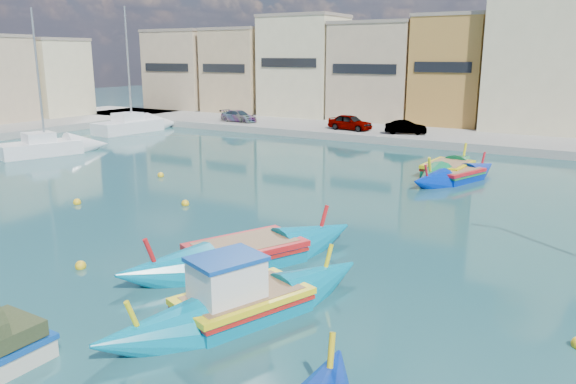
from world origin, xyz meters
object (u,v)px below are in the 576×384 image
Objects in this scene: luzzu_cyan_mid at (456,176)px; luzzu_turquoise_cabin at (242,305)px; church_block at (560,35)px; yacht_midnorth at (64,147)px; luzzu_blue_south at (246,255)px; luzzu_green at (448,171)px; yacht_north at (145,125)px.

luzzu_turquoise_cabin is at bearing -91.58° from luzzu_cyan_mid.
luzzu_cyan_mid is (-2.25, -22.05, -8.17)m from church_block.
luzzu_cyan_mid is 0.74× the size of yacht_midnorth.
luzzu_turquoise_cabin is 19.75m from luzzu_cyan_mid.
yacht_midnorth is at bearing -168.92° from luzzu_cyan_mid.
luzzu_cyan_mid is 16.66m from luzzu_blue_south.
luzzu_blue_south is 0.87× the size of yacht_midnorth.
luzzu_cyan_mid is at bearing 80.59° from luzzu_blue_south.
luzzu_green is 0.79× the size of yacht_midnorth.
luzzu_cyan_mid is at bearing 11.08° from yacht_midnorth.
church_block reaches higher than luzzu_cyan_mid.
church_block is at bearing 82.63° from luzzu_blue_south.
luzzu_turquoise_cabin is 3.96m from luzzu_blue_south.
luzzu_blue_south is (-2.72, -16.44, 0.04)m from luzzu_cyan_mid.
luzzu_green reaches higher than luzzu_cyan_mid.
luzzu_green is (-0.22, 20.91, -0.05)m from luzzu_turquoise_cabin.
church_block is 2.26× the size of luzzu_green.
luzzu_turquoise_cabin reaches higher than luzzu_cyan_mid.
yacht_north is at bearing 169.33° from luzzu_green.
luzzu_turquoise_cabin is at bearing -89.39° from luzzu_green.
luzzu_green is 17.72m from luzzu_blue_south.
yacht_midnorth reaches higher than luzzu_green.
luzzu_turquoise_cabin is 29.73m from yacht_midnorth.
luzzu_cyan_mid is at bearing -95.84° from church_block.
luzzu_green is at bearing 83.66° from luzzu_blue_south.
luzzu_turquoise_cabin is 0.82× the size of yacht_midnorth.
luzzu_turquoise_cabin is 0.74× the size of yacht_north.
luzzu_blue_south is at bearing -40.03° from yacht_north.
luzzu_green is at bearing 13.89° from yacht_midnorth.
yacht_midnorth is at bearing 154.64° from luzzu_blue_south.
luzzu_turquoise_cabin is 39.84m from yacht_north.
church_block is at bearing 25.17° from yacht_north.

